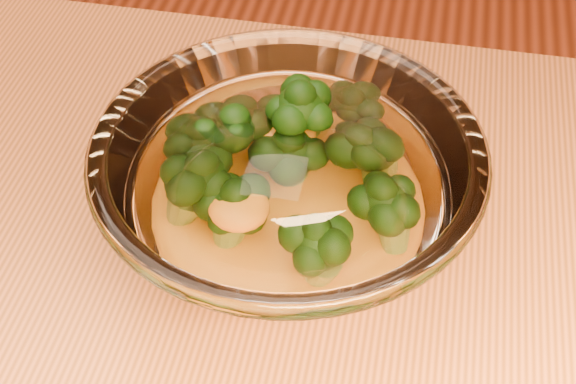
{
  "coord_description": "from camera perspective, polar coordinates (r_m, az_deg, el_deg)",
  "views": [
    {
      "loc": [
        0.13,
        -0.22,
        1.19
      ],
      "look_at": [
        0.06,
        0.13,
        0.81
      ],
      "focal_mm": 50.0,
      "sensor_mm": 36.0,
      "label": 1
    }
  ],
  "objects": [
    {
      "name": "cheese_sauce",
      "position": [
        0.54,
        -0.0,
        -2.09
      ],
      "size": [
        0.13,
        0.13,
        0.04
      ],
      "primitive_type": "ellipsoid",
      "color": "orange",
      "rests_on": "glass_bowl"
    },
    {
      "name": "glass_bowl",
      "position": [
        0.52,
        0.0,
        -0.41
      ],
      "size": [
        0.25,
        0.25,
        0.11
      ],
      "color": "white",
      "rests_on": "table"
    },
    {
      "name": "broccoli_heap",
      "position": [
        0.52,
        -0.47,
        1.97
      ],
      "size": [
        0.16,
        0.16,
        0.09
      ],
      "color": "black",
      "rests_on": "cheese_sauce"
    }
  ]
}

